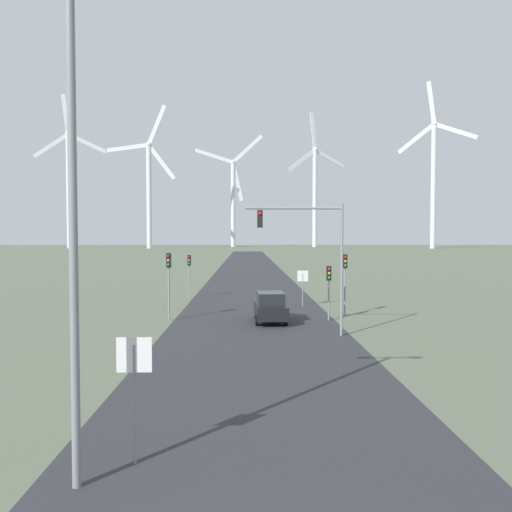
{
  "coord_description": "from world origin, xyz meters",
  "views": [
    {
      "loc": [
        -0.5,
        -5.91,
        5.21
      ],
      "look_at": [
        0.0,
        19.96,
        4.19
      ],
      "focal_mm": 35.0,
      "sensor_mm": 36.0,
      "label": 1
    }
  ],
  "objects_px": {
    "traffic_light_post_mid_right": "(345,271)",
    "wind_turbine_center": "(233,194)",
    "wind_turbine_far_right": "(433,174)",
    "traffic_light_mast_overhead": "(310,242)",
    "stop_sign_near": "(134,375)",
    "traffic_light_post_near_left": "(169,271)",
    "wind_turbine_far_left": "(69,180)",
    "wind_turbine_left": "(149,185)",
    "car_approaching": "(270,307)",
    "streetlamp": "(72,179)",
    "traffic_light_post_mid_left": "(189,266)",
    "stop_sign_far": "(303,281)",
    "wind_turbine_right": "(315,188)",
    "traffic_light_post_near_right": "(329,280)"
  },
  "relations": [
    {
      "from": "traffic_light_post_near_left",
      "to": "traffic_light_mast_overhead",
      "type": "bearing_deg",
      "value": -31.93
    },
    {
      "from": "traffic_light_post_mid_right",
      "to": "wind_turbine_far_left",
      "type": "distance_m",
      "value": 211.51
    },
    {
      "from": "stop_sign_near",
      "to": "wind_turbine_far_left",
      "type": "bearing_deg",
      "value": 109.74
    },
    {
      "from": "traffic_light_post_mid_left",
      "to": "wind_turbine_right",
      "type": "bearing_deg",
      "value": 79.28
    },
    {
      "from": "traffic_light_post_mid_left",
      "to": "wind_turbine_center",
      "type": "distance_m",
      "value": 211.59
    },
    {
      "from": "stop_sign_far",
      "to": "traffic_light_mast_overhead",
      "type": "bearing_deg",
      "value": -94.55
    },
    {
      "from": "traffic_light_post_near_right",
      "to": "wind_turbine_far_left",
      "type": "xyz_separation_m",
      "value": [
        -83.94,
        193.33,
        27.87
      ]
    },
    {
      "from": "traffic_light_post_mid_left",
      "to": "wind_turbine_far_right",
      "type": "xyz_separation_m",
      "value": [
        86.13,
        173.83,
        29.68
      ]
    },
    {
      "from": "traffic_light_post_mid_right",
      "to": "wind_turbine_center",
      "type": "bearing_deg",
      "value": 93.41
    },
    {
      "from": "traffic_light_mast_overhead",
      "to": "wind_turbine_left",
      "type": "relative_size",
      "value": 0.11
    },
    {
      "from": "stop_sign_far",
      "to": "car_approaching",
      "type": "bearing_deg",
      "value": -112.07
    },
    {
      "from": "traffic_light_post_near_right",
      "to": "traffic_light_mast_overhead",
      "type": "xyz_separation_m",
      "value": [
        -1.78,
        -4.73,
        2.43
      ]
    },
    {
      "from": "stop_sign_near",
      "to": "wind_turbine_left",
      "type": "distance_m",
      "value": 212.16
    },
    {
      "from": "stop_sign_near",
      "to": "wind_turbine_far_right",
      "type": "height_order",
      "value": "wind_turbine_far_right"
    },
    {
      "from": "wind_turbine_left",
      "to": "wind_turbine_center",
      "type": "xyz_separation_m",
      "value": [
        35.56,
        34.24,
        -1.0
      ]
    },
    {
      "from": "wind_turbine_right",
      "to": "streetlamp",
      "type": "bearing_deg",
      "value": -98.99
    },
    {
      "from": "stop_sign_near",
      "to": "car_approaching",
      "type": "distance_m",
      "value": 19.32
    },
    {
      "from": "wind_turbine_far_left",
      "to": "wind_turbine_right",
      "type": "distance_m",
      "value": 114.92
    },
    {
      "from": "traffic_light_post_mid_left",
      "to": "wind_turbine_center",
      "type": "bearing_deg",
      "value": 90.51
    },
    {
      "from": "car_approaching",
      "to": "traffic_light_post_mid_right",
      "type": "bearing_deg",
      "value": 23.56
    },
    {
      "from": "streetlamp",
      "to": "traffic_light_mast_overhead",
      "type": "distance_m",
      "value": 17.13
    },
    {
      "from": "traffic_light_post_mid_right",
      "to": "wind_turbine_center",
      "type": "distance_m",
      "value": 221.7
    },
    {
      "from": "car_approaching",
      "to": "wind_turbine_center",
      "type": "height_order",
      "value": "wind_turbine_center"
    },
    {
      "from": "wind_turbine_far_right",
      "to": "streetlamp",
      "type": "bearing_deg",
      "value": -112.41
    },
    {
      "from": "wind_turbine_far_left",
      "to": "car_approaching",
      "type": "bearing_deg",
      "value": -67.49
    },
    {
      "from": "stop_sign_near",
      "to": "traffic_light_post_mid_left",
      "type": "relative_size",
      "value": 0.8
    },
    {
      "from": "wind_turbine_far_right",
      "to": "traffic_light_mast_overhead",
      "type": "bearing_deg",
      "value": -112.31
    },
    {
      "from": "wind_turbine_right",
      "to": "wind_turbine_far_right",
      "type": "distance_m",
      "value": 56.5
    },
    {
      "from": "traffic_light_post_mid_right",
      "to": "wind_turbine_far_left",
      "type": "relative_size",
      "value": 0.06
    },
    {
      "from": "traffic_light_post_near_right",
      "to": "stop_sign_far",
      "type": "bearing_deg",
      "value": 98.19
    },
    {
      "from": "traffic_light_mast_overhead",
      "to": "streetlamp",
      "type": "bearing_deg",
      "value": -113.66
    },
    {
      "from": "stop_sign_near",
      "to": "traffic_light_mast_overhead",
      "type": "height_order",
      "value": "traffic_light_mast_overhead"
    },
    {
      "from": "traffic_light_post_mid_left",
      "to": "wind_turbine_far_left",
      "type": "bearing_deg",
      "value": 112.15
    },
    {
      "from": "stop_sign_far",
      "to": "traffic_light_post_mid_right",
      "type": "height_order",
      "value": "traffic_light_post_mid_right"
    },
    {
      "from": "traffic_light_post_mid_left",
      "to": "traffic_light_mast_overhead",
      "type": "height_order",
      "value": "traffic_light_mast_overhead"
    },
    {
      "from": "stop_sign_near",
      "to": "car_approaching",
      "type": "bearing_deg",
      "value": 77.97
    },
    {
      "from": "wind_turbine_center",
      "to": "wind_turbine_far_left",
      "type": "bearing_deg",
      "value": -158.49
    },
    {
      "from": "traffic_light_post_mid_left",
      "to": "wind_turbine_far_right",
      "type": "distance_m",
      "value": 196.26
    },
    {
      "from": "wind_turbine_left",
      "to": "wind_turbine_right",
      "type": "height_order",
      "value": "wind_turbine_right"
    },
    {
      "from": "stop_sign_near",
      "to": "traffic_light_post_near_left",
      "type": "height_order",
      "value": "traffic_light_post_near_left"
    },
    {
      "from": "traffic_light_mast_overhead",
      "to": "wind_turbine_far_right",
      "type": "bearing_deg",
      "value": 67.69
    },
    {
      "from": "stop_sign_far",
      "to": "car_approaching",
      "type": "xyz_separation_m",
      "value": [
        -2.73,
        -6.74,
        -0.96
      ]
    },
    {
      "from": "car_approaching",
      "to": "wind_turbine_far_left",
      "type": "height_order",
      "value": "wind_turbine_far_left"
    },
    {
      "from": "traffic_light_post_mid_right",
      "to": "wind_turbine_center",
      "type": "xyz_separation_m",
      "value": [
        -13.13,
        220.05,
        23.64
      ]
    },
    {
      "from": "traffic_light_post_near_left",
      "to": "stop_sign_far",
      "type": "bearing_deg",
      "value": 33.43
    },
    {
      "from": "stop_sign_far",
      "to": "traffic_light_mast_overhead",
      "type": "xyz_separation_m",
      "value": [
        -0.88,
        -11.02,
        3.05
      ]
    },
    {
      "from": "traffic_light_mast_overhead",
      "to": "stop_sign_near",
      "type": "bearing_deg",
      "value": -111.94
    },
    {
      "from": "stop_sign_near",
      "to": "wind_turbine_center",
      "type": "bearing_deg",
      "value": 90.98
    },
    {
      "from": "streetlamp",
      "to": "wind_turbine_center",
      "type": "height_order",
      "value": "wind_turbine_center"
    },
    {
      "from": "stop_sign_near",
      "to": "wind_turbine_far_left",
      "type": "xyz_separation_m",
      "value": [
        -76.28,
        212.64,
        28.32
      ]
    }
  ]
}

